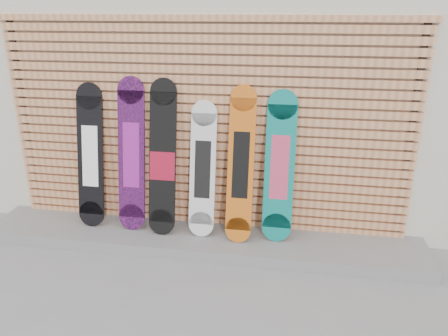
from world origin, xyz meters
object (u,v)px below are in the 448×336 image
(snowboard_5, at_px, (280,167))
(snowboard_1, at_px, (131,155))
(snowboard_3, at_px, (203,170))
(snowboard_4, at_px, (241,165))
(snowboard_0, at_px, (90,156))
(snowboard_2, at_px, (163,159))

(snowboard_5, bearing_deg, snowboard_1, -179.76)
(snowboard_3, height_order, snowboard_4, snowboard_4)
(snowboard_0, relative_size, snowboard_2, 0.96)
(snowboard_2, relative_size, snowboard_4, 1.03)
(snowboard_2, height_order, snowboard_5, snowboard_2)
(snowboard_1, bearing_deg, snowboard_2, -4.69)
(snowboard_2, xyz_separation_m, snowboard_5, (1.19, 0.03, -0.03))
(snowboard_3, bearing_deg, snowboard_0, 179.60)
(snowboard_0, xyz_separation_m, snowboard_1, (0.46, -0.00, 0.04))
(snowboard_3, xyz_separation_m, snowboard_5, (0.77, 0.01, 0.07))
(snowboard_1, bearing_deg, snowboard_3, -0.61)
(snowboard_1, bearing_deg, snowboard_4, -1.85)
(snowboard_0, relative_size, snowboard_3, 1.10)
(snowboard_0, distance_m, snowboard_5, 1.99)
(snowboard_1, relative_size, snowboard_4, 1.03)
(snowboard_0, bearing_deg, snowboard_5, 0.17)
(snowboard_0, height_order, snowboard_1, snowboard_1)
(snowboard_4, bearing_deg, snowboard_2, 179.36)
(snowboard_4, xyz_separation_m, snowboard_5, (0.38, 0.04, -0.02))
(snowboard_2, height_order, snowboard_3, snowboard_2)
(snowboard_1, relative_size, snowboard_5, 1.06)
(snowboard_0, height_order, snowboard_4, snowboard_4)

